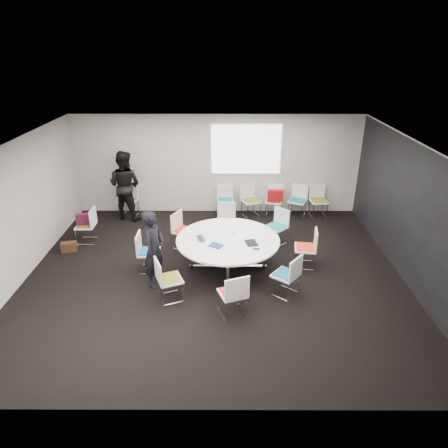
{
  "coord_description": "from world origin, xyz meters",
  "views": [
    {
      "loc": [
        0.22,
        -7.38,
        4.61
      ],
      "look_at": [
        0.2,
        0.4,
        1.0
      ],
      "focal_mm": 32.0,
      "sensor_mm": 36.0,
      "label": 1
    }
  ],
  "objects_px": {
    "chair_ring_h": "(286,282)",
    "chair_back_c": "(274,206)",
    "conference_table": "(228,247)",
    "chair_spare_left": "(87,232)",
    "maroon_bag": "(85,219)",
    "chair_ring_b": "(276,233)",
    "chair_back_b": "(251,206)",
    "chair_back_d": "(297,206)",
    "chair_ring_e": "(149,259)",
    "chair_ring_f": "(169,287)",
    "chair_ring_c": "(226,227)",
    "person_back": "(125,185)",
    "brown_bag": "(69,247)",
    "chair_ring_d": "(184,237)",
    "chair_back_e": "(318,206)",
    "chair_ring_a": "(305,255)",
    "laptop": "(203,238)",
    "chair_person_back": "(129,206)",
    "cup": "(233,232)",
    "person_main": "(154,249)",
    "chair_ring_g": "(233,301)",
    "chair_back_a": "(225,206)"
  },
  "relations": [
    {
      "from": "chair_ring_h",
      "to": "chair_back_c",
      "type": "xyz_separation_m",
      "value": [
        0.2,
        3.92,
        0.0
      ]
    },
    {
      "from": "conference_table",
      "to": "chair_ring_h",
      "type": "xyz_separation_m",
      "value": [
        1.13,
        -0.99,
        -0.26
      ]
    },
    {
      "from": "chair_spare_left",
      "to": "maroon_bag",
      "type": "xyz_separation_m",
      "value": [
        -0.02,
        0.0,
        0.34
      ]
    },
    {
      "from": "chair_ring_b",
      "to": "chair_back_b",
      "type": "xyz_separation_m",
      "value": [
        -0.52,
        1.72,
        0.0
      ]
    },
    {
      "from": "chair_back_c",
      "to": "chair_back_d",
      "type": "distance_m",
      "value": 0.66
    },
    {
      "from": "chair_ring_e",
      "to": "chair_ring_f",
      "type": "relative_size",
      "value": 1.0
    },
    {
      "from": "chair_ring_c",
      "to": "person_back",
      "type": "distance_m",
      "value": 3.12
    },
    {
      "from": "brown_bag",
      "to": "chair_ring_d",
      "type": "bearing_deg",
      "value": 4.54
    },
    {
      "from": "chair_ring_h",
      "to": "chair_back_c",
      "type": "height_order",
      "value": "same"
    },
    {
      "from": "chair_back_e",
      "to": "person_back",
      "type": "height_order",
      "value": "person_back"
    },
    {
      "from": "chair_back_b",
      "to": "chair_back_e",
      "type": "xyz_separation_m",
      "value": [
        1.93,
        0.0,
        0.0
      ]
    },
    {
      "from": "chair_ring_a",
      "to": "maroon_bag",
      "type": "height_order",
      "value": "chair_ring_a"
    },
    {
      "from": "chair_ring_b",
      "to": "laptop",
      "type": "distance_m",
      "value": 2.16
    },
    {
      "from": "chair_ring_f",
      "to": "chair_back_c",
      "type": "bearing_deg",
      "value": 126.19
    },
    {
      "from": "chair_person_back",
      "to": "chair_spare_left",
      "type": "bearing_deg",
      "value": 83.53
    },
    {
      "from": "chair_spare_left",
      "to": "cup",
      "type": "height_order",
      "value": "chair_spare_left"
    },
    {
      "from": "chair_back_e",
      "to": "chair_spare_left",
      "type": "distance_m",
      "value": 6.3
    },
    {
      "from": "person_main",
      "to": "chair_back_c",
      "type": "bearing_deg",
      "value": -21.54
    },
    {
      "from": "chair_ring_d",
      "to": "chair_person_back",
      "type": "distance_m",
      "value": 2.64
    },
    {
      "from": "chair_ring_g",
      "to": "maroon_bag",
      "type": "bearing_deg",
      "value": 120.38
    },
    {
      "from": "chair_back_a",
      "to": "chair_back_b",
      "type": "height_order",
      "value": "same"
    },
    {
      "from": "chair_ring_b",
      "to": "chair_back_e",
      "type": "xyz_separation_m",
      "value": [
        1.4,
        1.73,
        0.0
      ]
    },
    {
      "from": "person_main",
      "to": "person_back",
      "type": "height_order",
      "value": "person_back"
    },
    {
      "from": "chair_ring_a",
      "to": "chair_ring_e",
      "type": "distance_m",
      "value": 3.43
    },
    {
      "from": "person_main",
      "to": "chair_spare_left",
      "type": "bearing_deg",
      "value": 63.52
    },
    {
      "from": "chair_ring_g",
      "to": "chair_back_a",
      "type": "relative_size",
      "value": 1.0
    },
    {
      "from": "chair_ring_f",
      "to": "chair_back_e",
      "type": "relative_size",
      "value": 1.0
    },
    {
      "from": "chair_back_c",
      "to": "chair_back_d",
      "type": "height_order",
      "value": "same"
    },
    {
      "from": "cup",
      "to": "chair_ring_h",
      "type": "bearing_deg",
      "value": -49.79
    },
    {
      "from": "laptop",
      "to": "chair_ring_c",
      "type": "bearing_deg",
      "value": -36.87
    },
    {
      "from": "chair_back_c",
      "to": "brown_bag",
      "type": "bearing_deg",
      "value": 37.1
    },
    {
      "from": "chair_ring_f",
      "to": "chair_person_back",
      "type": "relative_size",
      "value": 1.0
    },
    {
      "from": "chair_ring_d",
      "to": "chair_back_a",
      "type": "distance_m",
      "value": 2.18
    },
    {
      "from": "chair_ring_g",
      "to": "chair_spare_left",
      "type": "height_order",
      "value": "same"
    },
    {
      "from": "chair_spare_left",
      "to": "chair_ring_g",
      "type": "bearing_deg",
      "value": -128.97
    },
    {
      "from": "chair_back_d",
      "to": "maroon_bag",
      "type": "bearing_deg",
      "value": 40.9
    },
    {
      "from": "chair_ring_h",
      "to": "chair_back_b",
      "type": "height_order",
      "value": "same"
    },
    {
      "from": "chair_spare_left",
      "to": "person_back",
      "type": "distance_m",
      "value": 1.77
    },
    {
      "from": "maroon_bag",
      "to": "chair_ring_g",
      "type": "bearing_deg",
      "value": -38.91
    },
    {
      "from": "chair_ring_f",
      "to": "chair_back_d",
      "type": "relative_size",
      "value": 1.0
    },
    {
      "from": "conference_table",
      "to": "laptop",
      "type": "relative_size",
      "value": 6.8
    },
    {
      "from": "chair_ring_e",
      "to": "chair_ring_h",
      "type": "bearing_deg",
      "value": 72.19
    },
    {
      "from": "conference_table",
      "to": "chair_person_back",
      "type": "distance_m",
      "value": 4.07
    },
    {
      "from": "conference_table",
      "to": "chair_person_back",
      "type": "relative_size",
      "value": 2.52
    },
    {
      "from": "cup",
      "to": "chair_ring_f",
      "type": "bearing_deg",
      "value": -132.0
    },
    {
      "from": "chair_person_back",
      "to": "brown_bag",
      "type": "distance_m",
      "value": 2.38
    },
    {
      "from": "person_main",
      "to": "cup",
      "type": "height_order",
      "value": "person_main"
    },
    {
      "from": "chair_ring_a",
      "to": "chair_ring_h",
      "type": "relative_size",
      "value": 1.0
    },
    {
      "from": "chair_back_b",
      "to": "person_back",
      "type": "relative_size",
      "value": 0.46
    },
    {
      "from": "chair_back_c",
      "to": "chair_spare_left",
      "type": "bearing_deg",
      "value": 33.09
    }
  ]
}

